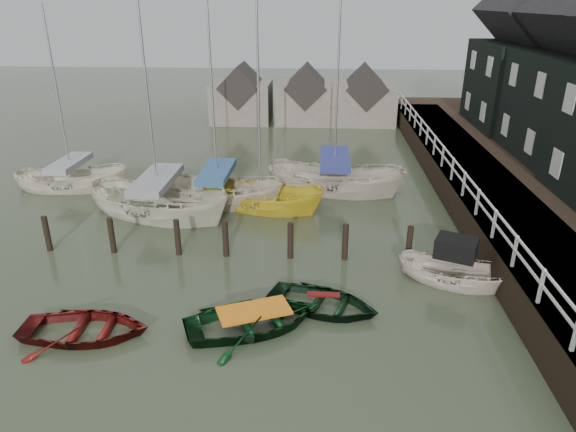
# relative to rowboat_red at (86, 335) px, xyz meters

# --- Properties ---
(ground) EXTENTS (120.00, 120.00, 0.00)m
(ground) POSITION_rel_rowboat_red_xyz_m (4.32, 2.17, 0.00)
(ground) COLOR #2C3320
(ground) RESTS_ON ground
(pier) EXTENTS (3.04, 32.00, 2.70)m
(pier) POSITION_rel_rowboat_red_xyz_m (13.80, 12.17, 0.71)
(pier) COLOR black
(pier) RESTS_ON ground
(mooring_pilings) EXTENTS (13.72, 0.22, 1.80)m
(mooring_pilings) POSITION_rel_rowboat_red_xyz_m (3.21, 5.17, 0.50)
(mooring_pilings) COLOR black
(mooring_pilings) RESTS_ON ground
(far_sheds) EXTENTS (14.00, 4.08, 4.39)m
(far_sheds) POSITION_rel_rowboat_red_xyz_m (5.15, 28.17, 1.86)
(far_sheds) COLOR #665B51
(far_sheds) RESTS_ON ground
(rowboat_red) EXTENTS (3.74, 2.75, 0.75)m
(rowboat_red) POSITION_rel_rowboat_red_xyz_m (0.00, 0.00, 0.00)
(rowboat_red) COLOR #560E0C
(rowboat_red) RESTS_ON ground
(rowboat_green) EXTENTS (4.78, 4.17, 0.83)m
(rowboat_green) POSITION_rel_rowboat_red_xyz_m (4.74, 0.71, 0.00)
(rowboat_green) COLOR black
(rowboat_green) RESTS_ON ground
(rowboat_dkgreen) EXTENTS (4.11, 3.50, 0.72)m
(rowboat_dkgreen) POSITION_rel_rowboat_red_xyz_m (6.74, 1.81, 0.00)
(rowboat_dkgreen) COLOR black
(rowboat_dkgreen) RESTS_ON ground
(motorboat) EXTENTS (4.09, 2.81, 2.29)m
(motorboat) POSITION_rel_rowboat_red_xyz_m (11.12, 3.70, 0.12)
(motorboat) COLOR beige
(motorboat) RESTS_ON ground
(sailboat_a) EXTENTS (7.61, 4.99, 11.04)m
(sailboat_a) POSITION_rel_rowboat_red_xyz_m (-0.54, 8.94, 0.06)
(sailboat_a) COLOR beige
(sailboat_a) RESTS_ON ground
(sailboat_b) EXTENTS (6.83, 3.82, 12.51)m
(sailboat_b) POSITION_rel_rowboat_red_xyz_m (1.76, 10.63, 0.07)
(sailboat_b) COLOR beige
(sailboat_b) RESTS_ON ground
(sailboat_c) EXTENTS (6.53, 4.20, 10.16)m
(sailboat_c) POSITION_rel_rowboat_red_xyz_m (3.85, 10.16, 0.01)
(sailboat_c) COLOR yellow
(sailboat_c) RESTS_ON ground
(sailboat_d) EXTENTS (7.55, 4.56, 12.60)m
(sailboat_d) POSITION_rel_rowboat_red_xyz_m (7.24, 12.63, 0.06)
(sailboat_d) COLOR beige
(sailboat_d) RESTS_ON ground
(sailboat_e) EXTENTS (5.83, 2.53, 9.79)m
(sailboat_e) POSITION_rel_rowboat_red_xyz_m (-5.95, 12.04, 0.06)
(sailboat_e) COLOR beige
(sailboat_e) RESTS_ON ground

